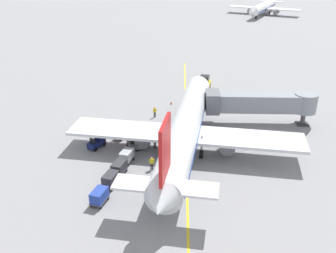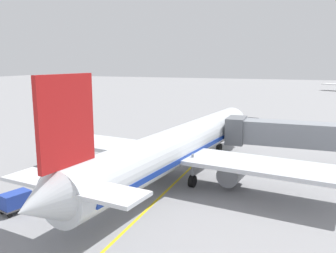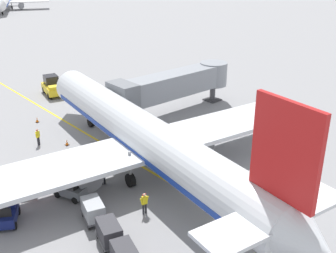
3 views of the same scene
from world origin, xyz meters
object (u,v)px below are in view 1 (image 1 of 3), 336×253
object	(u,v)px
safety_cone_nose_left	(171,102)
ground_crew_loader	(155,142)
baggage_cart_third_in_train	(110,179)
baggage_tug_trailing	(97,143)
baggage_cart_second_in_train	(119,167)
baggage_tug_lead	(133,143)
baggage_tug_spare	(121,132)
safety_cone_nose_right	(167,120)
parked_airliner	(185,128)
baggage_cart_front	(127,156)
jet_bridge	(261,102)
baggage_cart_tail_end	(99,196)
pushback_tractor	(204,84)
distant_taxiing_airliner	(264,7)
ground_crew_wing_walker	(155,111)
ground_crew_marshaller	(152,163)

from	to	relation	value
safety_cone_nose_left	ground_crew_loader	bearing A→B (deg)	-96.14
safety_cone_nose_left	baggage_cart_third_in_train	bearing A→B (deg)	-103.56
baggage_tug_trailing	baggage_cart_second_in_train	distance (m)	7.71
baggage_tug_lead	baggage_tug_spare	bearing A→B (deg)	121.40
safety_cone_nose_right	parked_airliner	bearing A→B (deg)	-73.35
baggage_tug_trailing	safety_cone_nose_right	size ratio (longest dim) A/B	4.68
ground_crew_loader	baggage_cart_front	bearing A→B (deg)	-130.63
jet_bridge	baggage_tug_lead	xyz separation A→B (m)	(-18.17, -8.32, -2.75)
parked_airliner	safety_cone_nose_right	size ratio (longest dim) A/B	63.24
parked_airliner	baggage_cart_tail_end	distance (m)	15.16
baggage_cart_second_in_train	baggage_cart_tail_end	size ratio (longest dim) A/B	1.00
jet_bridge	pushback_tractor	xyz separation A→B (m)	(-7.57, 15.44, -2.36)
baggage_tug_trailing	distant_taxiing_airliner	distance (m)	123.08
ground_crew_loader	pushback_tractor	bearing A→B (deg)	72.26
baggage_cart_tail_end	safety_cone_nose_left	distance (m)	29.19
baggage_tug_trailing	baggage_cart_front	bearing A→B (deg)	-40.08
pushback_tractor	ground_crew_wing_walker	xyz separation A→B (m)	(-8.35, -13.43, -0.15)
pushback_tractor	safety_cone_nose_left	bearing A→B (deg)	-127.25
parked_airliner	baggage_tug_lead	distance (m)	7.39
baggage_tug_trailing	ground_crew_loader	world-z (taller)	ground_crew_loader
baggage_cart_second_in_train	ground_crew_marshaller	xyz separation A→B (m)	(3.75, 1.15, 0.00)
baggage_cart_front	baggage_cart_third_in_train	world-z (taller)	same
ground_crew_marshaller	distant_taxiing_airliner	distance (m)	125.74
pushback_tractor	baggage_cart_second_in_train	size ratio (longest dim) A/B	1.60
jet_bridge	baggage_cart_tail_end	bearing A→B (deg)	-134.21
ground_crew_loader	safety_cone_nose_left	world-z (taller)	ground_crew_loader
ground_crew_loader	jet_bridge	bearing A→B (deg)	28.97
safety_cone_nose_right	baggage_tug_trailing	bearing A→B (deg)	-136.70
baggage_tug_lead	pushback_tractor	bearing A→B (deg)	65.97
parked_airliner	baggage_cart_second_in_train	world-z (taller)	parked_airliner
jet_bridge	safety_cone_nose_left	world-z (taller)	jet_bridge
ground_crew_marshaller	baggage_cart_third_in_train	bearing A→B (deg)	-139.62
jet_bridge	baggage_tug_spare	bearing A→B (deg)	-165.84
baggage_tug_spare	ground_crew_loader	bearing A→B (deg)	-34.04
baggage_tug_trailing	safety_cone_nose_left	world-z (taller)	baggage_tug_trailing
safety_cone_nose_right	distant_taxiing_airliner	size ratio (longest dim) A/B	0.02
baggage_cart_tail_end	pushback_tractor	bearing A→B (deg)	70.80
baggage_tug_lead	baggage_tug_spare	size ratio (longest dim) A/B	1.01
parked_airliner	safety_cone_nose_right	bearing A→B (deg)	106.65
ground_crew_wing_walker	ground_crew_marshaller	world-z (taller)	same
baggage_tug_trailing	baggage_cart_second_in_train	world-z (taller)	baggage_tug_trailing
baggage_cart_second_in_train	ground_crew_wing_walker	size ratio (longest dim) A/B	1.76
baggage_tug_spare	baggage_cart_front	xyz separation A→B (m)	(1.69, -7.12, 0.24)
baggage_tug_spare	parked_airliner	bearing A→B (deg)	-22.07
jet_bridge	baggage_cart_third_in_train	size ratio (longest dim) A/B	5.50
baggage_cart_third_in_train	safety_cone_nose_right	world-z (taller)	baggage_cart_third_in_train
ground_crew_wing_walker	distant_taxiing_airliner	distance (m)	110.87
baggage_tug_spare	baggage_cart_front	size ratio (longest dim) A/B	0.92
jet_bridge	ground_crew_loader	bearing A→B (deg)	-151.03
baggage_cart_third_in_train	baggage_cart_tail_end	bearing A→B (deg)	-100.85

